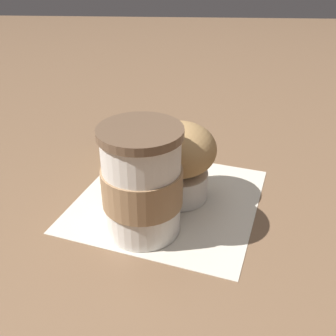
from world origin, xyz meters
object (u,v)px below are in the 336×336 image
(coffee_cup, at_px, (142,182))
(banana, at_px, (138,153))
(muffin, at_px, (180,159))
(sugar_packet, at_px, (124,146))

(coffee_cup, height_order, banana, coffee_cup)
(muffin, relative_size, banana, 0.80)
(muffin, height_order, sugar_packet, muffin)
(sugar_packet, bearing_deg, coffee_cup, -164.91)
(coffee_cup, bearing_deg, muffin, -30.23)
(coffee_cup, distance_m, banana, 0.17)
(coffee_cup, height_order, sugar_packet, coffee_cup)
(banana, distance_m, sugar_packet, 0.07)
(banana, bearing_deg, coffee_cup, -171.00)
(banana, height_order, sugar_packet, banana)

